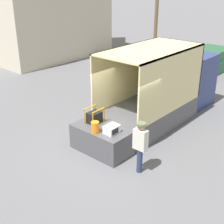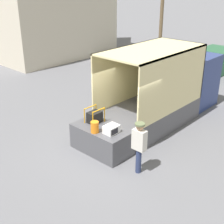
{
  "view_description": "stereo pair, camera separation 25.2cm",
  "coord_description": "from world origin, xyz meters",
  "px_view_note": "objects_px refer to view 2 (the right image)",
  "views": [
    {
      "loc": [
        -7.68,
        -6.67,
        5.8
      ],
      "look_at": [
        -0.3,
        -0.2,
        1.47
      ],
      "focal_mm": 50.0,
      "sensor_mm": 36.0,
      "label": 1
    },
    {
      "loc": [
        -7.51,
        -6.85,
        5.8
      ],
      "look_at": [
        -0.3,
        -0.2,
        1.47
      ],
      "focal_mm": 50.0,
      "sensor_mm": 36.0,
      "label": 2
    }
  ],
  "objects_px": {
    "worker_person": "(139,143)",
    "pickup_truck_green": "(212,63)",
    "portable_generator": "(95,117)",
    "box_truck": "(171,93)",
    "microwave": "(111,129)",
    "orange_bucket": "(95,127)"
  },
  "relations": [
    {
      "from": "box_truck",
      "to": "worker_person",
      "type": "bearing_deg",
      "value": -158.51
    },
    {
      "from": "orange_bucket",
      "to": "worker_person",
      "type": "relative_size",
      "value": 0.23
    },
    {
      "from": "worker_person",
      "to": "pickup_truck_green",
      "type": "bearing_deg",
      "value": 16.29
    },
    {
      "from": "microwave",
      "to": "portable_generator",
      "type": "bearing_deg",
      "value": 77.43
    },
    {
      "from": "microwave",
      "to": "worker_person",
      "type": "distance_m",
      "value": 1.27
    },
    {
      "from": "microwave",
      "to": "pickup_truck_green",
      "type": "xyz_separation_m",
      "value": [
        12.01,
        2.28,
        -0.48
      ]
    },
    {
      "from": "orange_bucket",
      "to": "pickup_truck_green",
      "type": "bearing_deg",
      "value": 8.42
    },
    {
      "from": "orange_bucket",
      "to": "portable_generator",
      "type": "bearing_deg",
      "value": 45.02
    },
    {
      "from": "worker_person",
      "to": "pickup_truck_green",
      "type": "xyz_separation_m",
      "value": [
        12.12,
        3.54,
        -0.49
      ]
    },
    {
      "from": "portable_generator",
      "to": "pickup_truck_green",
      "type": "xyz_separation_m",
      "value": [
        11.79,
        1.26,
        -0.55
      ]
    },
    {
      "from": "worker_person",
      "to": "orange_bucket",
      "type": "bearing_deg",
      "value": 97.8
    },
    {
      "from": "portable_generator",
      "to": "box_truck",
      "type": "bearing_deg",
      "value": -6.62
    },
    {
      "from": "portable_generator",
      "to": "worker_person",
      "type": "distance_m",
      "value": 2.3
    },
    {
      "from": "portable_generator",
      "to": "worker_person",
      "type": "height_order",
      "value": "worker_person"
    },
    {
      "from": "box_truck",
      "to": "orange_bucket",
      "type": "xyz_separation_m",
      "value": [
        -4.78,
        -0.08,
        0.1
      ]
    },
    {
      "from": "orange_bucket",
      "to": "pickup_truck_green",
      "type": "xyz_separation_m",
      "value": [
        12.35,
        1.83,
        -0.53
      ]
    },
    {
      "from": "box_truck",
      "to": "portable_generator",
      "type": "height_order",
      "value": "box_truck"
    },
    {
      "from": "box_truck",
      "to": "microwave",
      "type": "bearing_deg",
      "value": -173.26
    },
    {
      "from": "microwave",
      "to": "orange_bucket",
      "type": "bearing_deg",
      "value": 127.27
    },
    {
      "from": "microwave",
      "to": "portable_generator",
      "type": "xyz_separation_m",
      "value": [
        0.23,
        1.01,
        0.07
      ]
    },
    {
      "from": "worker_person",
      "to": "pickup_truck_green",
      "type": "relative_size",
      "value": 0.33
    },
    {
      "from": "box_truck",
      "to": "portable_generator",
      "type": "xyz_separation_m",
      "value": [
        -4.21,
        0.49,
        0.11
      ]
    }
  ]
}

